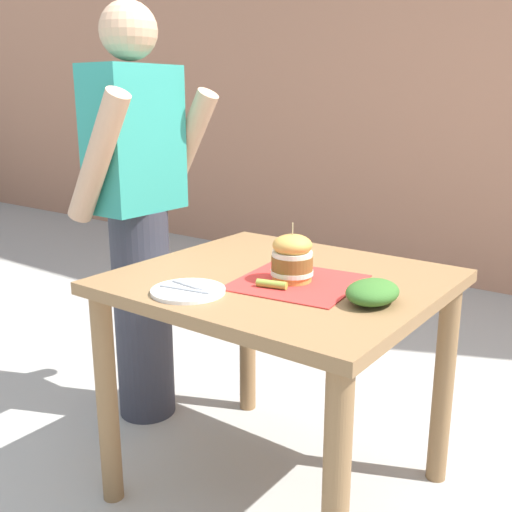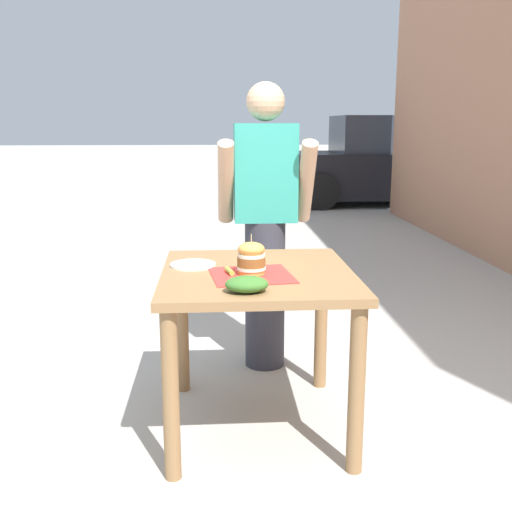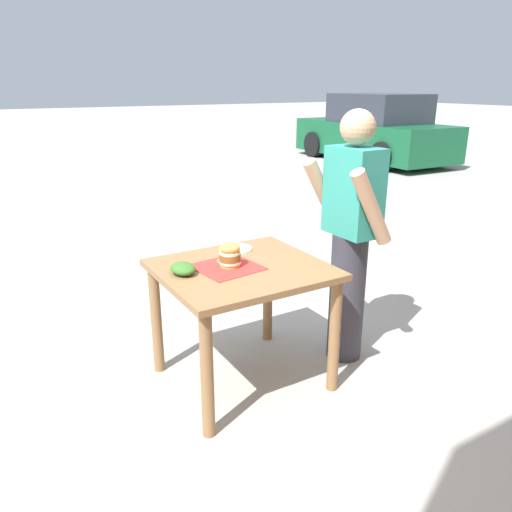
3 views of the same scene
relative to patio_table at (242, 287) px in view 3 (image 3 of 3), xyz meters
The scene contains 9 objects.
ground_plane 0.65m from the patio_table, ahead, with size 80.00×80.00×0.00m, color #ADAAA3.
patio_table is the anchor object (origin of this frame).
serving_paper 0.16m from the patio_table, 111.52° to the right, with size 0.36×0.36×0.00m, color red.
sandwich 0.22m from the patio_table, 117.38° to the right, with size 0.13×0.13×0.18m.
pickle_spear 0.21m from the patio_table, 157.31° to the right, with size 0.02×0.02×0.09m, color #8EA83D.
side_plate_with_forks 0.36m from the patio_table, 157.97° to the left, with size 0.22×0.22×0.02m.
side_salad 0.40m from the patio_table, 100.96° to the right, with size 0.18×0.14×0.07m, color #386B28.
diner_across_table 0.80m from the patio_table, 82.61° to the left, with size 0.55×0.35×1.69m.
parked_car_near_curb 10.07m from the patio_table, 132.18° to the left, with size 4.26×1.96×1.60m.
Camera 3 is at (2.47, -1.37, 1.83)m, focal length 35.00 mm.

